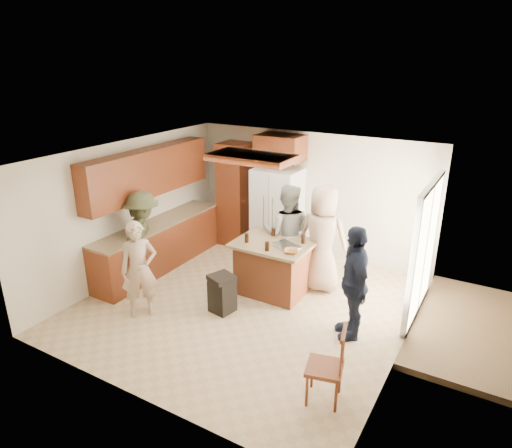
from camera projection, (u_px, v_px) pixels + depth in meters
The scene contains 12 objects.
person_front_left at pixel (139, 270), 7.03m from camera, with size 0.57×0.42×1.56m, color tan.
person_behind_left at pixel (287, 233), 8.13m from camera, with size 0.88×0.54×1.80m, color gray.
person_behind_right at pixel (322, 239), 7.77m from camera, with size 0.92×0.60×1.89m, color #A0826D.
person_side_right at pixel (354, 283), 6.47m from camera, with size 1.01×0.51×1.72m, color #181E30.
person_counter at pixel (144, 238), 8.01m from camera, with size 1.11×0.52×1.72m, color #363921.
left_cabinetry at pixel (155, 221), 8.59m from camera, with size 0.64×3.00×2.30m.
back_wall_units at pixel (246, 183), 9.47m from camera, with size 1.80×0.60×2.45m.
refrigerator at pixel (277, 212), 9.21m from camera, with size 0.90×0.76×1.80m.
kitchen_island at pixel (273, 267), 7.83m from camera, with size 1.28×1.03×0.93m.
island_items at pixel (283, 245), 7.47m from camera, with size 1.02×0.69×0.15m.
trash_bin at pixel (222, 293), 7.27m from camera, with size 0.46×0.46×0.63m.
spindle_chair at pixel (326, 368), 5.33m from camera, with size 0.51×0.51×0.99m.
Camera 1 is at (3.45, -5.63, 3.90)m, focal length 32.00 mm.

